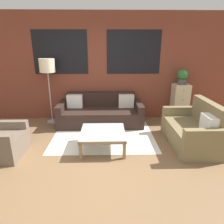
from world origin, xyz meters
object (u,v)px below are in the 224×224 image
(coffee_table, at_px, (103,134))
(potted_plant, at_px, (183,76))
(settee_vintage, at_px, (193,131))
(floor_lamp, at_px, (47,68))
(couch_dark, at_px, (101,113))
(drawer_cabinet, at_px, (180,103))

(coffee_table, relative_size, potted_plant, 2.17)
(settee_vintage, height_order, floor_lamp, floor_lamp)
(settee_vintage, xyz_separation_m, coffee_table, (-1.84, -0.12, 0.00))
(couch_dark, xyz_separation_m, drawer_cabinet, (2.14, 0.21, 0.22))
(couch_dark, height_order, potted_plant, potted_plant)
(floor_lamp, bearing_deg, couch_dark, -6.80)
(coffee_table, bearing_deg, floor_lamp, 132.72)
(floor_lamp, distance_m, drawer_cabinet, 3.58)
(settee_vintage, distance_m, drawer_cabinet, 1.48)
(settee_vintage, relative_size, potted_plant, 3.69)
(settee_vintage, xyz_separation_m, floor_lamp, (-3.24, 1.39, 1.13))
(coffee_table, bearing_deg, potted_plant, 37.45)
(settee_vintage, relative_size, drawer_cabinet, 1.46)
(couch_dark, height_order, settee_vintage, settee_vintage)
(couch_dark, distance_m, coffee_table, 1.36)
(floor_lamp, bearing_deg, settee_vintage, -23.26)
(coffee_table, height_order, drawer_cabinet, drawer_cabinet)
(couch_dark, relative_size, coffee_table, 2.48)
(settee_vintage, bearing_deg, drawer_cabinet, 81.76)
(potted_plant, bearing_deg, coffee_table, -142.55)
(coffee_table, distance_m, floor_lamp, 2.35)
(coffee_table, bearing_deg, settee_vintage, 3.82)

